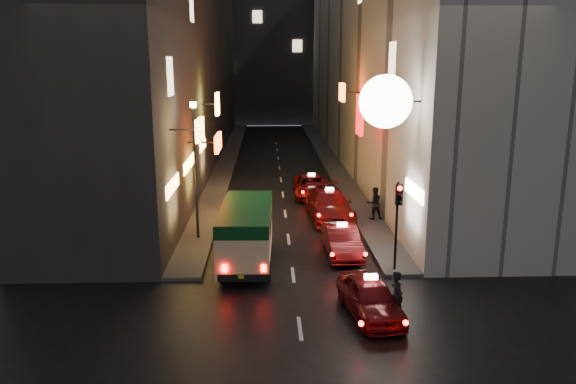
{
  "coord_description": "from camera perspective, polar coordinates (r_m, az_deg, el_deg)",
  "views": [
    {
      "loc": [
        -0.99,
        -12.0,
        8.12
      ],
      "look_at": [
        -0.02,
        13.0,
        2.27
      ],
      "focal_mm": 35.0,
      "sensor_mm": 36.0,
      "label": 1
    }
  ],
  "objects": [
    {
      "name": "lamp_post",
      "position": [
        25.59,
        -9.4,
        3.09
      ],
      "size": [
        0.28,
        0.28,
        6.22
      ],
      "color": "black",
      "rests_on": "sidewalk_left"
    },
    {
      "name": "pedestrian_crossing",
      "position": [
        18.43,
        10.98,
        -10.01
      ],
      "size": [
        0.55,
        0.7,
        1.89
      ],
      "primitive_type": "imported",
      "rotation": [
        0.0,
        0.0,
        1.84
      ],
      "color": "black",
      "rests_on": "ground"
    },
    {
      "name": "taxi_third",
      "position": [
        29.49,
        4.22,
        -1.08
      ],
      "size": [
        2.63,
        5.71,
        1.94
      ],
      "color": "maroon",
      "rests_on": "ground"
    },
    {
      "name": "taxi_far",
      "position": [
        34.39,
        2.4,
        0.77
      ],
      "size": [
        2.02,
        4.76,
        1.67
      ],
      "color": "maroon",
      "rests_on": "ground"
    },
    {
      "name": "taxi_second",
      "position": [
        24.15,
        5.49,
        -4.71
      ],
      "size": [
        2.03,
        4.68,
        1.64
      ],
      "color": "maroon",
      "rests_on": "ground"
    },
    {
      "name": "building_right",
      "position": [
        46.88,
        9.12,
        14.07
      ],
      "size": [
        8.41,
        52.0,
        18.0
      ],
      "color": "#B4AFA5",
      "rests_on": "ground"
    },
    {
      "name": "building_left",
      "position": [
        46.54,
        -11.21,
        14.0
      ],
      "size": [
        7.65,
        52.0,
        18.0
      ],
      "color": "#33312F",
      "rests_on": "ground"
    },
    {
      "name": "taxi_near",
      "position": [
        18.7,
        8.36,
        -10.26
      ],
      "size": [
        2.57,
        4.83,
        1.63
      ],
      "color": "maroon",
      "rests_on": "ground"
    },
    {
      "name": "sidewalk_right",
      "position": [
        46.99,
        4.23,
        3.26
      ],
      "size": [
        1.5,
        52.0,
        0.15
      ],
      "primitive_type": "cube",
      "color": "#464341",
      "rests_on": "ground"
    },
    {
      "name": "sidewalk_left",
      "position": [
        46.82,
        -6.18,
        3.18
      ],
      "size": [
        1.5,
        52.0,
        0.15
      ],
      "primitive_type": "cube",
      "color": "#464341",
      "rests_on": "ground"
    },
    {
      "name": "minibus",
      "position": [
        22.82,
        -4.25,
        -3.64
      ],
      "size": [
        2.15,
        5.71,
        2.43
      ],
      "color": "beige",
      "rests_on": "ground"
    },
    {
      "name": "traffic_light",
      "position": [
        21.76,
        11.12,
        -1.55
      ],
      "size": [
        0.26,
        0.43,
        3.5
      ],
      "color": "black",
      "rests_on": "sidewalk_right"
    },
    {
      "name": "pedestrian_sidewalk",
      "position": [
        29.17,
        8.75,
        -0.92
      ],
      "size": [
        0.79,
        0.57,
        1.91
      ],
      "primitive_type": "imported",
      "rotation": [
        0.0,
        0.0,
        3.33
      ],
      "color": "black",
      "rests_on": "sidewalk_right"
    },
    {
      "name": "building_far",
      "position": [
        78.06,
        -1.54,
        15.27
      ],
      "size": [
        30.0,
        10.0,
        22.0
      ],
      "primitive_type": "cube",
      "color": "#303035",
      "rests_on": "ground"
    }
  ]
}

